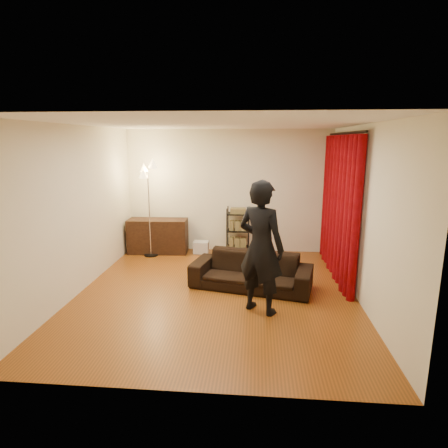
# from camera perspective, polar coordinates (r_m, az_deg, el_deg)

# --- Properties ---
(floor) EXTENTS (5.00, 5.00, 0.00)m
(floor) POSITION_cam_1_polar(r_m,az_deg,el_deg) (6.27, -1.17, -10.44)
(floor) COLOR brown
(floor) RESTS_ON ground
(ceiling) EXTENTS (5.00, 5.00, 0.00)m
(ceiling) POSITION_cam_1_polar(r_m,az_deg,el_deg) (5.77, -1.29, 15.03)
(ceiling) COLOR white
(ceiling) RESTS_ON ground
(wall_back) EXTENTS (5.00, 0.00, 5.00)m
(wall_back) POSITION_cam_1_polar(r_m,az_deg,el_deg) (8.33, 0.64, 4.99)
(wall_back) COLOR beige
(wall_back) RESTS_ON ground
(wall_front) EXTENTS (5.00, 0.00, 5.00)m
(wall_front) POSITION_cam_1_polar(r_m,az_deg,el_deg) (3.48, -5.73, -6.02)
(wall_front) COLOR beige
(wall_front) RESTS_ON ground
(wall_left) EXTENTS (0.00, 5.00, 5.00)m
(wall_left) POSITION_cam_1_polar(r_m,az_deg,el_deg) (6.51, -21.33, 1.97)
(wall_left) COLOR beige
(wall_left) RESTS_ON ground
(wall_right) EXTENTS (0.00, 5.00, 5.00)m
(wall_right) POSITION_cam_1_polar(r_m,az_deg,el_deg) (6.06, 20.43, 1.30)
(wall_right) COLOR beige
(wall_right) RESTS_ON ground
(curtain_rod) EXTENTS (0.04, 2.65, 0.04)m
(curtain_rod) POSITION_cam_1_polar(r_m,az_deg,el_deg) (7.03, 17.99, 13.03)
(curtain_rod) COLOR black
(curtain_rod) RESTS_ON wall_right
(curtain) EXTENTS (0.22, 2.65, 2.55)m
(curtain) POSITION_cam_1_polar(r_m,az_deg,el_deg) (7.12, 17.12, 2.51)
(curtain) COLOR maroon
(curtain) RESTS_ON ground
(sofa) EXTENTS (2.13, 1.21, 0.59)m
(sofa) POSITION_cam_1_polar(r_m,az_deg,el_deg) (6.40, 4.14, -7.18)
(sofa) COLOR black
(sofa) RESTS_ON ground
(person) EXTENTS (0.85, 0.76, 1.94)m
(person) POSITION_cam_1_polar(r_m,az_deg,el_deg) (5.35, 5.65, -3.58)
(person) COLOR black
(person) RESTS_ON ground
(media_cabinet) EXTENTS (1.31, 0.54, 0.76)m
(media_cabinet) POSITION_cam_1_polar(r_m,az_deg,el_deg) (8.46, -10.03, -1.80)
(media_cabinet) COLOR #321D10
(media_cabinet) RESTS_ON ground
(storage_boxes) EXTENTS (0.34, 0.28, 0.27)m
(storage_boxes) POSITION_cam_1_polar(r_m,az_deg,el_deg) (8.35, -3.52, -3.54)
(storage_boxes) COLOR beige
(storage_boxes) RESTS_ON ground
(wire_shelf) EXTENTS (0.56, 0.48, 1.03)m
(wire_shelf) POSITION_cam_1_polar(r_m,az_deg,el_deg) (8.25, 2.14, -0.99)
(wire_shelf) COLOR black
(wire_shelf) RESTS_ON ground
(floor_lamp) EXTENTS (0.40, 0.40, 2.00)m
(floor_lamp) POSITION_cam_1_polar(r_m,az_deg,el_deg) (8.11, -11.33, 2.03)
(floor_lamp) COLOR silver
(floor_lamp) RESTS_ON ground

